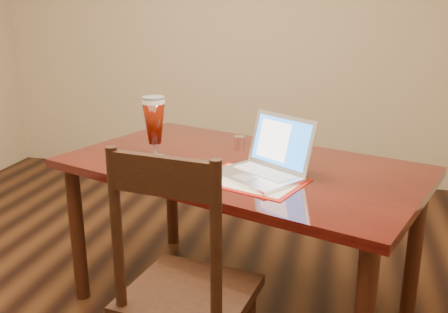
# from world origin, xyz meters

# --- Properties ---
(dining_table) EXTENTS (1.93, 1.48, 1.11)m
(dining_table) POSITION_xyz_m (0.47, 0.37, 0.72)
(dining_table) COLOR #450D09
(dining_table) RESTS_ON ground
(dining_chair) EXTENTS (0.52, 0.51, 1.09)m
(dining_chair) POSITION_xyz_m (0.42, -0.34, 0.51)
(dining_chair) COLOR black
(dining_chair) RESTS_ON ground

